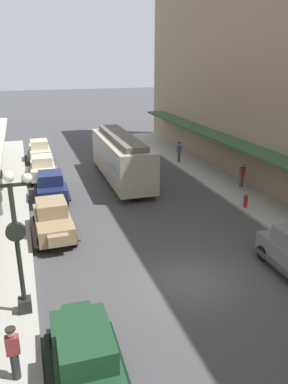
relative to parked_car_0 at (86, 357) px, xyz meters
The scene contains 13 objects.
ground_plane 6.24m from the parked_car_0, 38.21° to the left, with size 200.00×200.00×0.00m, color #424244.
parked_car_0 is the anchor object (origin of this frame).
parked_car_1 9.68m from the parked_car_0, 90.18° to the left, with size 2.22×4.29×1.84m.
parked_car_2 15.11m from the parked_car_0, 88.76° to the left, with size 2.23×4.29×1.84m.
parked_car_3 19.58m from the parked_car_0, 89.71° to the left, with size 2.25×4.30×1.84m.
parked_car_6 25.36m from the parked_car_0, 89.56° to the left, with size 2.17×4.27×1.84m.
streetcar 18.24m from the parked_car_0, 72.23° to the left, with size 2.63×9.63×3.46m.
lamp_post_with_clock 4.46m from the parked_car_0, 113.04° to the left, with size 1.42×0.44×5.16m.
fire_hydrant 14.86m from the parked_car_0, 41.07° to the left, with size 0.24×0.24×0.82m.
pedestrian_1 23.59m from the parked_car_0, 60.85° to the left, with size 0.36×0.28×1.67m.
pedestrian_2 17.71m from the parked_car_0, 99.06° to the left, with size 0.36×0.28×1.67m.
pedestrian_3 1.97m from the parked_car_0, 160.14° to the left, with size 0.36×0.28×1.67m.
pedestrian_4 18.46m from the parked_car_0, 45.26° to the left, with size 0.36×0.24×1.64m.
Camera 1 is at (-5.81, -11.94, 8.60)m, focal length 34.98 mm.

